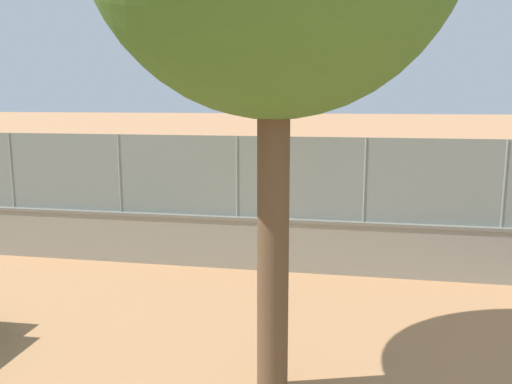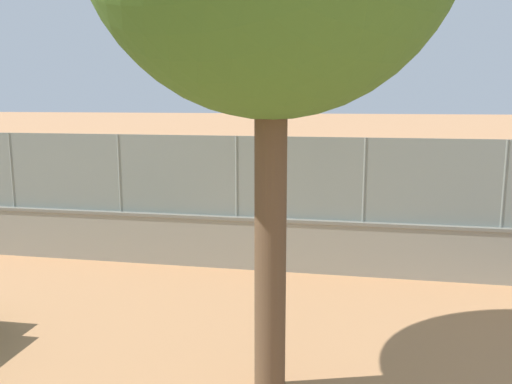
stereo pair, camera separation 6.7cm
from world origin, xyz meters
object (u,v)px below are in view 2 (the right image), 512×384
object	(u,v)px
player_at_service_line	(231,191)
sports_ball	(249,179)
player_crossing_court	(177,210)
player_foreground_swinging	(265,177)

from	to	relation	value
player_at_service_line	sports_ball	xyz separation A→B (m)	(-0.18, -2.58, 0.09)
player_at_service_line	player_crossing_court	world-z (taller)	player_crossing_court
player_crossing_court	sports_ball	xyz separation A→B (m)	(-1.05, -6.23, 0.06)
sports_ball	player_crossing_court	bearing A→B (deg)	80.39
player_foreground_swinging	player_at_service_line	distance (m)	4.23
player_foreground_swinging	player_at_service_line	xyz separation A→B (m)	(0.55, 4.19, 0.03)
player_crossing_court	sports_ball	distance (m)	6.31
player_foreground_swinging	player_at_service_line	world-z (taller)	player_at_service_line
player_at_service_line	sports_ball	size ratio (longest dim) A/B	16.72
sports_ball	player_at_service_line	bearing A→B (deg)	86.04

